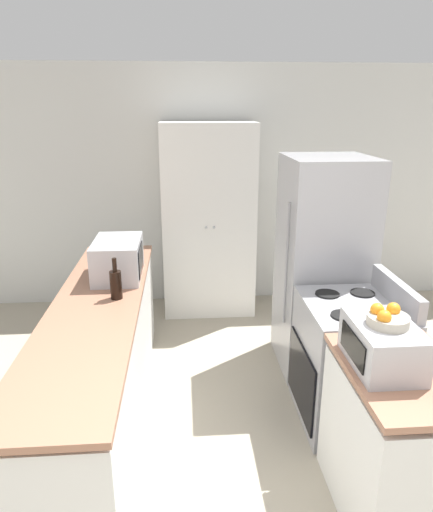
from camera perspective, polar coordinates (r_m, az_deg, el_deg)
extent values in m
cube|color=silver|center=(5.11, -1.40, 8.45)|extent=(7.00, 0.06, 2.60)
cube|color=silver|center=(3.42, -14.27, -13.33)|extent=(0.58, 2.65, 0.83)
cube|color=#9E6B51|center=(3.20, -14.92, -6.18)|extent=(0.60, 2.70, 0.04)
cube|color=silver|center=(2.84, 21.46, -21.46)|extent=(0.58, 0.82, 0.83)
cube|color=#9E6B51|center=(2.58, 22.69, -13.37)|extent=(0.60, 0.84, 0.04)
cube|color=white|center=(4.86, -1.02, 4.44)|extent=(0.96, 0.55, 2.02)
sphere|color=#B2B2B7|center=(4.58, -1.31, 3.57)|extent=(0.03, 0.03, 0.03)
sphere|color=#B2B2B7|center=(4.58, -0.31, 3.59)|extent=(0.03, 0.03, 0.03)
cube|color=#9E9EA3|center=(3.43, 16.09, -12.69)|extent=(0.64, 0.73, 0.90)
cube|color=black|center=(3.39, 10.54, -14.81)|extent=(0.02, 0.64, 0.49)
cube|color=#9E9EA3|center=(3.31, 21.62, -4.23)|extent=(0.06, 0.70, 0.16)
cylinder|color=black|center=(3.03, 15.68, -7.18)|extent=(0.17, 0.17, 0.01)
cylinder|color=black|center=(3.33, 13.69, -4.63)|extent=(0.17, 0.17, 0.01)
cylinder|color=black|center=(3.13, 20.13, -6.85)|extent=(0.17, 0.17, 0.01)
cylinder|color=black|center=(3.42, 17.79, -4.41)|extent=(0.17, 0.17, 0.01)
cube|color=#A3A3A8|center=(3.90, 13.05, -1.22)|extent=(0.66, 0.73, 1.80)
cylinder|color=gray|center=(3.60, 8.74, -1.09)|extent=(0.02, 0.02, 0.99)
cube|color=#B2B2B7|center=(3.61, -12.23, -0.33)|extent=(0.35, 0.53, 0.29)
cube|color=black|center=(3.55, -9.44, -0.47)|extent=(0.01, 0.33, 0.21)
cylinder|color=black|center=(3.22, -12.46, -3.56)|extent=(0.08, 0.08, 0.20)
cylinder|color=black|center=(3.17, -12.64, -1.09)|extent=(0.03, 0.03, 0.10)
cube|color=#B2B2B7|center=(2.51, 20.04, -10.40)|extent=(0.30, 0.45, 0.23)
cube|color=black|center=(2.45, 16.66, -10.73)|extent=(0.01, 0.32, 0.14)
cylinder|color=#B2A893|center=(2.44, 20.65, -7.52)|extent=(0.21, 0.21, 0.05)
sphere|color=orange|center=(2.48, 21.24, -6.21)|extent=(0.07, 0.07, 0.07)
sphere|color=orange|center=(2.44, 19.45, -6.34)|extent=(0.07, 0.07, 0.07)
sphere|color=orange|center=(2.38, 20.24, -7.17)|extent=(0.07, 0.07, 0.07)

